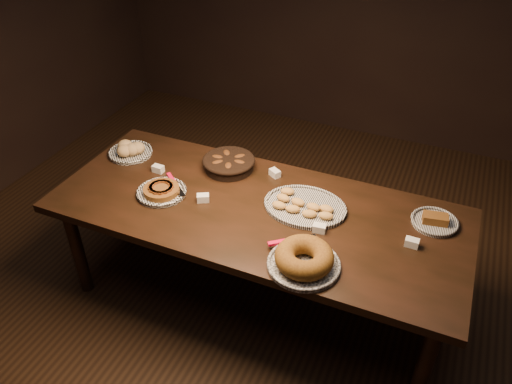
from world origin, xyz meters
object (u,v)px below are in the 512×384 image
at_px(buffet_table, 256,217).
at_px(apple_tart_plate, 162,191).
at_px(bundt_cake_plate, 304,259).
at_px(madeleine_platter, 304,206).

relative_size(buffet_table, apple_tart_plate, 7.40).
relative_size(apple_tart_plate, bundt_cake_plate, 0.76).
bearing_deg(madeleine_platter, apple_tart_plate, -143.90).
bearing_deg(buffet_table, apple_tart_plate, -169.76).
bearing_deg(apple_tart_plate, bundt_cake_plate, -10.21).
xyz_separation_m(madeleine_platter, bundt_cake_plate, (0.15, -0.45, 0.03)).
xyz_separation_m(buffet_table, apple_tart_plate, (-0.57, -0.10, 0.10)).
bearing_deg(buffet_table, madeleine_platter, 21.07).
bearing_deg(buffet_table, bundt_cake_plate, -40.32).
bearing_deg(apple_tart_plate, buffet_table, 14.06).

